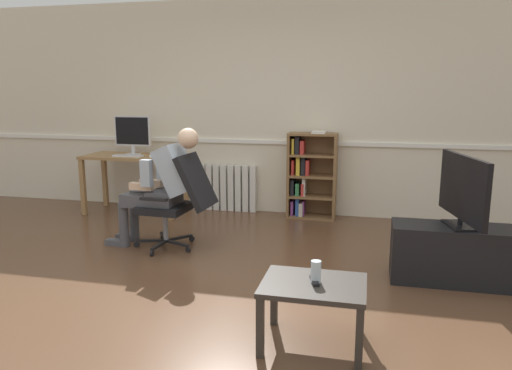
{
  "coord_description": "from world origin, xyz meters",
  "views": [
    {
      "loc": [
        1.16,
        -3.45,
        1.57
      ],
      "look_at": [
        0.15,
        0.85,
        0.7
      ],
      "focal_mm": 33.82,
      "sensor_mm": 36.0,
      "label": 1
    }
  ],
  "objects_px": {
    "tv_screen": "(463,190)",
    "keyboard": "(128,156)",
    "coffee_table": "(313,292)",
    "computer_desk": "(135,164)",
    "tv_stand": "(457,255)",
    "office_chair": "(179,198)",
    "person_seated": "(162,184)",
    "imac_monitor": "(132,132)",
    "radiator": "(224,188)",
    "bookshelf": "(309,176)",
    "drinking_glass": "(316,272)",
    "computer_mouse": "(153,156)",
    "spare_remote": "(314,281)"
  },
  "relations": [
    {
      "from": "office_chair",
      "to": "person_seated",
      "type": "relative_size",
      "value": 0.79
    },
    {
      "from": "keyboard",
      "to": "coffee_table",
      "type": "xyz_separation_m",
      "value": [
        2.64,
        -2.68,
        -0.42
      ]
    },
    {
      "from": "computer_desk",
      "to": "tv_stand",
      "type": "bearing_deg",
      "value": -22.68
    },
    {
      "from": "office_chair",
      "to": "computer_desk",
      "type": "bearing_deg",
      "value": -134.98
    },
    {
      "from": "keyboard",
      "to": "spare_remote",
      "type": "xyz_separation_m",
      "value": [
        2.65,
        -2.67,
        -0.35
      ]
    },
    {
      "from": "keyboard",
      "to": "drinking_glass",
      "type": "bearing_deg",
      "value": -45.08
    },
    {
      "from": "computer_mouse",
      "to": "office_chair",
      "type": "relative_size",
      "value": 0.1
    },
    {
      "from": "keyboard",
      "to": "radiator",
      "type": "relative_size",
      "value": 0.43
    },
    {
      "from": "person_seated",
      "to": "tv_stand",
      "type": "distance_m",
      "value": 2.8
    },
    {
      "from": "office_chair",
      "to": "tv_screen",
      "type": "bearing_deg",
      "value": 86.57
    },
    {
      "from": "computer_mouse",
      "to": "bookshelf",
      "type": "bearing_deg",
      "value": 12.2
    },
    {
      "from": "radiator",
      "to": "drinking_glass",
      "type": "bearing_deg",
      "value": -63.85
    },
    {
      "from": "computer_mouse",
      "to": "office_chair",
      "type": "distance_m",
      "value": 1.39
    },
    {
      "from": "bookshelf",
      "to": "radiator",
      "type": "bearing_deg",
      "value": 174.86
    },
    {
      "from": "tv_screen",
      "to": "coffee_table",
      "type": "xyz_separation_m",
      "value": [
        -1.04,
        -1.28,
        -0.44
      ]
    },
    {
      "from": "person_seated",
      "to": "tv_screen",
      "type": "distance_m",
      "value": 2.77
    },
    {
      "from": "keyboard",
      "to": "tv_stand",
      "type": "relative_size",
      "value": 0.36
    },
    {
      "from": "office_chair",
      "to": "tv_stand",
      "type": "distance_m",
      "value": 2.6
    },
    {
      "from": "imac_monitor",
      "to": "office_chair",
      "type": "distance_m",
      "value": 1.83
    },
    {
      "from": "bookshelf",
      "to": "coffee_table",
      "type": "distance_m",
      "value": 3.14
    },
    {
      "from": "computer_desk",
      "to": "office_chair",
      "type": "distance_m",
      "value": 1.67
    },
    {
      "from": "drinking_glass",
      "to": "computer_mouse",
      "type": "bearing_deg",
      "value": 130.87
    },
    {
      "from": "tv_stand",
      "to": "computer_desk",
      "type": "bearing_deg",
      "value": 157.32
    },
    {
      "from": "bookshelf",
      "to": "tv_stand",
      "type": "distance_m",
      "value": 2.36
    },
    {
      "from": "imac_monitor",
      "to": "bookshelf",
      "type": "height_order",
      "value": "imac_monitor"
    },
    {
      "from": "tv_stand",
      "to": "keyboard",
      "type": "bearing_deg",
      "value": 159.26
    },
    {
      "from": "computer_desk",
      "to": "office_chair",
      "type": "relative_size",
      "value": 1.32
    },
    {
      "from": "tv_screen",
      "to": "spare_remote",
      "type": "xyz_separation_m",
      "value": [
        -1.04,
        -1.27,
        -0.36
      ]
    },
    {
      "from": "computer_desk",
      "to": "radiator",
      "type": "distance_m",
      "value": 1.19
    },
    {
      "from": "office_chair",
      "to": "coffee_table",
      "type": "bearing_deg",
      "value": 47.13
    },
    {
      "from": "tv_screen",
      "to": "drinking_glass",
      "type": "xyz_separation_m",
      "value": [
        -1.03,
        -1.27,
        -0.31
      ]
    },
    {
      "from": "imac_monitor",
      "to": "tv_screen",
      "type": "relative_size",
      "value": 0.57
    },
    {
      "from": "drinking_glass",
      "to": "spare_remote",
      "type": "bearing_deg",
      "value": -149.33
    },
    {
      "from": "tv_screen",
      "to": "keyboard",
      "type": "bearing_deg",
      "value": 57.06
    },
    {
      "from": "keyboard",
      "to": "office_chair",
      "type": "distance_m",
      "value": 1.59
    },
    {
      "from": "imac_monitor",
      "to": "office_chair",
      "type": "xyz_separation_m",
      "value": [
        1.16,
        -1.32,
        -0.52
      ]
    },
    {
      "from": "computer_desk",
      "to": "tv_stand",
      "type": "distance_m",
      "value": 4.0
    },
    {
      "from": "computer_mouse",
      "to": "radiator",
      "type": "distance_m",
      "value": 1.02
    },
    {
      "from": "bookshelf",
      "to": "keyboard",
      "type": "bearing_deg",
      "value": -169.09
    },
    {
      "from": "tv_stand",
      "to": "bookshelf",
      "type": "bearing_deg",
      "value": 128.77
    },
    {
      "from": "person_seated",
      "to": "coffee_table",
      "type": "height_order",
      "value": "person_seated"
    },
    {
      "from": "imac_monitor",
      "to": "spare_remote",
      "type": "bearing_deg",
      "value": -47.04
    },
    {
      "from": "computer_mouse",
      "to": "coffee_table",
      "type": "height_order",
      "value": "computer_mouse"
    },
    {
      "from": "computer_desk",
      "to": "radiator",
      "type": "relative_size",
      "value": 1.45
    },
    {
      "from": "keyboard",
      "to": "office_chair",
      "type": "height_order",
      "value": "office_chair"
    },
    {
      "from": "computer_mouse",
      "to": "coffee_table",
      "type": "xyz_separation_m",
      "value": [
        2.31,
        -2.7,
        -0.42
      ]
    },
    {
      "from": "office_chair",
      "to": "spare_remote",
      "type": "height_order",
      "value": "office_chair"
    },
    {
      "from": "tv_screen",
      "to": "drinking_glass",
      "type": "distance_m",
      "value": 1.66
    },
    {
      "from": "drinking_glass",
      "to": "coffee_table",
      "type": "bearing_deg",
      "value": -122.05
    },
    {
      "from": "tv_screen",
      "to": "office_chair",
      "type": "bearing_deg",
      "value": 71.21
    }
  ]
}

